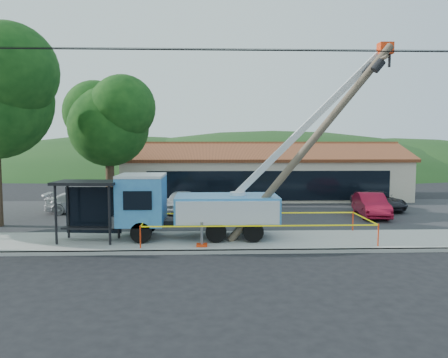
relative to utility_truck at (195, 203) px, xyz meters
The scene contains 17 objects.
ground 5.08m from the utility_truck, 76.11° to the right, with size 120.00×120.00×0.00m, color black.
curb 3.25m from the utility_truck, 65.58° to the right, with size 60.00×0.25×0.15m, color #9D9B93.
sidewalk 2.15m from the utility_truck, 28.16° to the right, with size 60.00×4.00×0.15m, color #9D9B93.
parking_lot 7.68m from the utility_truck, 81.23° to the left, with size 60.00×12.00×0.10m, color #28282B.
strip_mall 16.21m from the utility_truck, 71.51° to the left, with size 22.50×8.53×4.67m.
tree_lot 11.15m from the utility_truck, 124.93° to the left, with size 6.30×5.60×8.94m.
hill_west 52.29m from the utility_truck, 105.38° to the left, with size 78.40×56.00×28.00m, color #1A3D16.
hill_center 51.64m from the utility_truck, 77.53° to the left, with size 89.60×64.00×32.00m, color #1A3D16.
hill_east 59.26m from the utility_truck, 58.29° to the left, with size 72.80×52.00×26.00m, color #1A3D16.
utility_truck is the anchor object (origin of this frame).
leaning_pole 6.50m from the utility_truck, ahead, with size 7.48×1.92×9.06m.
bus_shelter 4.88m from the utility_truck, behind, with size 3.01×2.02×2.76m.
caution_tape 3.04m from the utility_truck, ahead, with size 10.39×3.41×0.98m.
car_silver 8.09m from the utility_truck, 98.94° to the left, with size 1.65×4.10×1.40m, color silver.
car_red 12.18m from the utility_truck, 28.10° to the left, with size 1.52×4.36×1.44m, color maroon.
car_white 10.94m from the utility_truck, 133.99° to the left, with size 1.90×4.68×1.36m, color silver.
car_dark 14.83m from the utility_truck, 34.44° to the left, with size 2.04×4.42×1.23m, color black.
Camera 1 is at (-0.51, -15.94, 4.74)m, focal length 35.00 mm.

